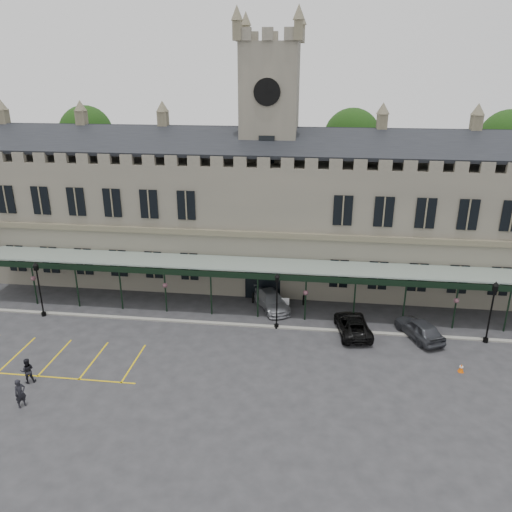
# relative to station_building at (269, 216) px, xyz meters

# --- Properties ---
(ground) EXTENTS (140.00, 140.00, 0.00)m
(ground) POSITION_rel_station_building_xyz_m (0.00, -15.91, -6.47)
(ground) COLOR #2B2B2D
(station_building) EXTENTS (60.00, 10.36, 17.30)m
(station_building) POSITION_rel_station_building_xyz_m (0.00, 0.00, 0.00)
(station_building) COLOR #656054
(station_building) RESTS_ON ground
(clock_tower) EXTENTS (5.60, 5.60, 24.80)m
(clock_tower) POSITION_rel_station_building_xyz_m (0.00, 0.09, 6.64)
(clock_tower) COLOR #656054
(clock_tower) RESTS_ON ground
(canopy) EXTENTS (50.00, 4.10, 4.30)m
(canopy) POSITION_rel_station_building_xyz_m (0.00, -8.45, -4.06)
(canopy) COLOR #8C9E93
(canopy) RESTS_ON ground
(kerb) EXTENTS (60.00, 0.40, 0.12)m
(kerb) POSITION_rel_station_building_xyz_m (0.00, -10.41, -6.41)
(kerb) COLOR gray
(kerb) RESTS_ON ground
(parking_markings) EXTENTS (16.00, 6.00, 0.01)m
(parking_markings) POSITION_rel_station_building_xyz_m (-14.00, -17.41, -6.47)
(parking_markings) COLOR gold
(parking_markings) RESTS_ON ground
(tree_behind_left) EXTENTS (6.00, 6.00, 16.00)m
(tree_behind_left) POSITION_rel_station_building_xyz_m (-22.00, 9.09, 6.35)
(tree_behind_left) COLOR #332314
(tree_behind_left) RESTS_ON ground
(tree_behind_mid) EXTENTS (6.00, 6.00, 16.00)m
(tree_behind_mid) POSITION_rel_station_building_xyz_m (8.00, 9.09, 6.35)
(tree_behind_mid) COLOR #332314
(tree_behind_mid) RESTS_ON ground
(tree_behind_right) EXTENTS (6.00, 6.00, 16.00)m
(tree_behind_right) POSITION_rel_station_building_xyz_m (24.00, 9.09, 6.35)
(tree_behind_right) COLOR #332314
(tree_behind_right) RESTS_ON ground
(lamp_post_left) EXTENTS (0.47, 0.47, 4.97)m
(lamp_post_left) POSITION_rel_station_building_xyz_m (-18.24, -10.80, -3.52)
(lamp_post_left) COLOR black
(lamp_post_left) RESTS_ON ground
(lamp_post_mid) EXTENTS (0.46, 0.46, 4.85)m
(lamp_post_mid) POSITION_rel_station_building_xyz_m (1.75, -10.44, -3.59)
(lamp_post_mid) COLOR black
(lamp_post_mid) RESTS_ON ground
(lamp_post_right) EXTENTS (0.48, 0.48, 5.12)m
(lamp_post_right) POSITION_rel_station_building_xyz_m (18.03, -10.66, -3.43)
(lamp_post_right) COLOR black
(lamp_post_right) RESTS_ON ground
(traffic_cone) EXTENTS (0.39, 0.39, 0.63)m
(traffic_cone) POSITION_rel_station_building_xyz_m (15.09, -15.12, -6.16)
(traffic_cone) COLOR #EF5B07
(traffic_cone) RESTS_ON ground
(sign_board) EXTENTS (0.68, 0.12, 1.16)m
(sign_board) POSITION_rel_station_building_xyz_m (2.23, -7.16, -5.90)
(sign_board) COLOR black
(sign_board) RESTS_ON ground
(bollard_left) EXTENTS (0.17, 0.17, 0.94)m
(bollard_left) POSITION_rel_station_building_xyz_m (-0.76, -6.09, -6.00)
(bollard_left) COLOR black
(bollard_left) RESTS_ON ground
(bollard_right) EXTENTS (0.17, 0.17, 0.95)m
(bollard_right) POSITION_rel_station_building_xyz_m (3.78, -5.95, -5.99)
(bollard_right) COLOR black
(bollard_right) RESTS_ON ground
(car_taxi) EXTENTS (4.06, 5.44, 1.47)m
(car_taxi) POSITION_rel_station_building_xyz_m (1.00, -6.86, -5.73)
(car_taxi) COLOR #9B9DA2
(car_taxi) RESTS_ON ground
(car_van) EXTENTS (3.13, 5.43, 1.42)m
(car_van) POSITION_rel_station_building_xyz_m (7.86, -10.48, -5.76)
(car_van) COLOR black
(car_van) RESTS_ON ground
(car_right_a) EXTENTS (3.72, 5.06, 1.60)m
(car_right_a) POSITION_rel_station_building_xyz_m (13.00, -10.60, -5.67)
(car_right_a) COLOR #34363B
(car_right_a) RESTS_ON ground
(person_a) EXTENTS (0.76, 0.84, 1.92)m
(person_a) POSITION_rel_station_building_xyz_m (-13.20, -22.49, -5.51)
(person_a) COLOR black
(person_a) RESTS_ON ground
(person_b) EXTENTS (1.09, 1.01, 1.80)m
(person_b) POSITION_rel_station_building_xyz_m (-14.19, -20.03, -5.57)
(person_b) COLOR black
(person_b) RESTS_ON ground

